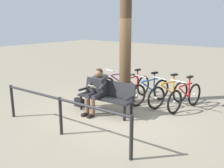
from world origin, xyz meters
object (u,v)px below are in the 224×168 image
at_px(bench, 107,94).
at_px(bicycle_orange, 150,91).
at_px(bicycle_silver, 134,88).
at_px(bicycle_black, 120,84).
at_px(bicycle_purple, 185,97).
at_px(tree_trunk, 125,40).
at_px(litter_bin, 102,87).
at_px(bicycle_blue, 169,94).
at_px(handbag, 79,102).
at_px(person_reading, 97,89).

relative_size(bench, bicycle_orange, 0.99).
distance_m(bicycle_silver, bicycle_black, 0.64).
relative_size(bicycle_purple, bicycle_silver, 0.99).
bearing_deg(bench, bicycle_silver, -88.70).
relative_size(tree_trunk, litter_bin, 4.88).
relative_size(bicycle_blue, bicycle_silver, 0.97).
relative_size(handbag, bicycle_orange, 0.18).
bearing_deg(bicycle_blue, bicycle_black, -75.24).
xyz_separation_m(bicycle_purple, bicycle_blue, (0.50, -0.02, 0.00)).
distance_m(bicycle_blue, bicycle_silver, 1.20).
xyz_separation_m(handbag, bicycle_black, (-0.20, -1.73, 0.24)).
distance_m(person_reading, bicycle_orange, 1.78).
distance_m(bench, bicycle_orange, 1.52).
bearing_deg(bicycle_purple, handbag, -47.40).
xyz_separation_m(bicycle_silver, bicycle_black, (0.63, -0.10, 0.00)).
xyz_separation_m(bench, tree_trunk, (0.09, -0.97, 1.39)).
bearing_deg(tree_trunk, litter_bin, 10.46).
distance_m(bicycle_purple, bicycle_silver, 1.70).
bearing_deg(tree_trunk, bicycle_orange, -143.64).
bearing_deg(handbag, bicycle_black, -96.63).
bearing_deg(bicycle_purple, person_reading, -37.16).
bearing_deg(tree_trunk, bench, 95.11).
bearing_deg(bicycle_silver, bicycle_blue, 95.49).
relative_size(bench, handbag, 5.40).
relative_size(bicycle_orange, bicycle_silver, 0.97).
bearing_deg(bicycle_orange, handbag, -27.69).
xyz_separation_m(bicycle_blue, bicycle_orange, (0.58, 0.11, 0.00)).
relative_size(handbag, bicycle_blue, 0.18).
bearing_deg(bicycle_purple, litter_bin, -64.73).
distance_m(tree_trunk, litter_bin, 1.70).
xyz_separation_m(person_reading, bicycle_orange, (-0.73, -1.59, -0.31)).
xyz_separation_m(person_reading, bicycle_silver, (-0.11, -1.68, -0.31)).
height_order(handbag, bicycle_blue, bicycle_blue).
distance_m(handbag, litter_bin, 0.99).
height_order(person_reading, bicycle_orange, person_reading).
xyz_separation_m(bench, bicycle_blue, (-1.10, -1.53, -0.15)).
bearing_deg(person_reading, bench, -142.69).
bearing_deg(bicycle_blue, litter_bin, -53.17).
bearing_deg(litter_bin, bicycle_orange, -156.96).
bearing_deg(bench, person_reading, 37.31).
distance_m(handbag, bicycle_orange, 2.14).
distance_m(bench, bicycle_black, 1.77).
bearing_deg(bicycle_silver, tree_trunk, 6.43).
relative_size(handbag, bicycle_black, 0.19).
height_order(bench, bicycle_orange, bicycle_orange).
height_order(handbag, bicycle_silver, bicycle_silver).
distance_m(bicycle_blue, bicycle_black, 1.84).
relative_size(bicycle_blue, bicycle_orange, 0.99).
xyz_separation_m(person_reading, bicycle_purple, (-1.80, -1.68, -0.31)).
xyz_separation_m(litter_bin, bicycle_orange, (-1.40, -0.59, -0.03)).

